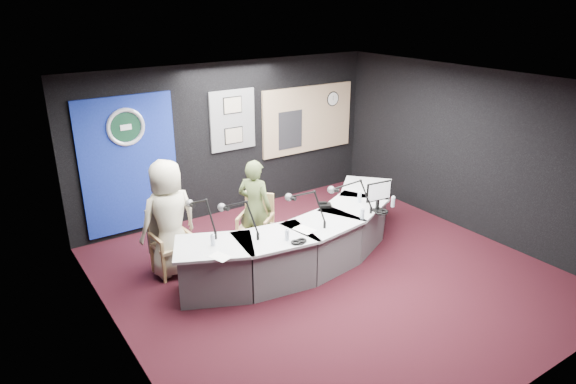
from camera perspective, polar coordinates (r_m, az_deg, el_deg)
ground at (r=7.74m, az=4.60°, el=-9.10°), size 6.00×6.00×0.00m
ceiling at (r=6.78m, az=5.30°, el=11.80°), size 6.00×6.00×0.02m
wall_back at (r=9.55m, az=-6.45°, el=5.87°), size 6.00×0.02×2.80m
wall_front at (r=5.38m, az=25.54°, el=-8.71°), size 6.00×0.02×2.80m
wall_left at (r=5.88m, az=-18.64°, el=-5.11°), size 0.02×6.00×2.80m
wall_right at (r=9.25m, az=19.64°, el=4.26°), size 0.02×6.00×2.80m
broadcast_desk at (r=7.92m, az=1.92°, el=-5.22°), size 4.50×1.90×0.75m
backdrop_panel at (r=8.88m, az=-17.20°, el=2.87°), size 1.60×0.05×2.30m
agency_seal at (r=8.67m, az=-17.58°, el=6.88°), size 0.63×0.07×0.63m
seal_center at (r=8.68m, az=-17.59°, el=6.89°), size 0.48×0.01×0.48m
pinboard at (r=9.46m, az=-6.18°, el=7.93°), size 0.90×0.04×1.10m
framed_photo_upper at (r=9.37m, az=-6.16°, el=9.56°), size 0.34×0.02×0.27m
framed_photo_lower at (r=9.50m, az=-6.02°, el=6.25°), size 0.34×0.02×0.27m
booth_window_frame at (r=10.38m, az=2.23°, el=8.09°), size 2.12×0.06×1.32m
booth_glow at (r=10.38m, az=2.27°, el=8.08°), size 2.00×0.02×1.20m
equipment_rack at (r=10.14m, az=0.25°, el=6.92°), size 0.55×0.02×0.75m
wall_clock at (r=10.65m, az=5.01°, el=10.28°), size 0.28×0.01×0.28m
armchair_left at (r=7.74m, az=-12.86°, el=-5.58°), size 0.58×0.58×0.96m
armchair_right at (r=8.14m, az=-3.64°, el=-3.92°), size 0.71×0.71×0.90m
draped_jacket at (r=7.89m, az=-13.64°, el=-3.99°), size 0.51×0.13×0.70m
person_man at (r=7.57m, az=-13.10°, el=-2.90°), size 0.90×0.63×1.75m
person_woman at (r=8.00m, az=-3.69°, el=-1.78°), size 0.61×0.68×1.56m
computer_monitor at (r=7.98m, az=10.01°, el=0.10°), size 0.40×0.07×0.27m
desk_phone at (r=8.12m, az=4.14°, el=-1.49°), size 0.24×0.23×0.05m
headphones_near at (r=8.00m, az=10.36°, el=-2.21°), size 0.21×0.21×0.03m
headphones_far at (r=6.96m, az=1.21°, el=-5.51°), size 0.19×0.19×0.03m
paper_stack at (r=6.67m, az=-7.55°, el=-7.15°), size 0.27×0.32×0.00m
notepad at (r=7.34m, az=1.84°, el=-4.19°), size 0.27×0.34×0.00m
boom_mic_a at (r=7.25m, az=-9.56°, el=-2.23°), size 0.21×0.73×0.60m
boom_mic_b at (r=7.11m, az=-5.44°, el=-2.52°), size 0.37×0.69×0.60m
boom_mic_c at (r=7.43m, az=2.07°, el=-1.36°), size 0.36×0.69×0.60m
boom_mic_d at (r=7.87m, az=7.05°, el=-0.18°), size 0.56×0.56×0.60m
water_bottles at (r=7.52m, az=3.22°, el=-2.82°), size 3.23×0.58×0.18m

